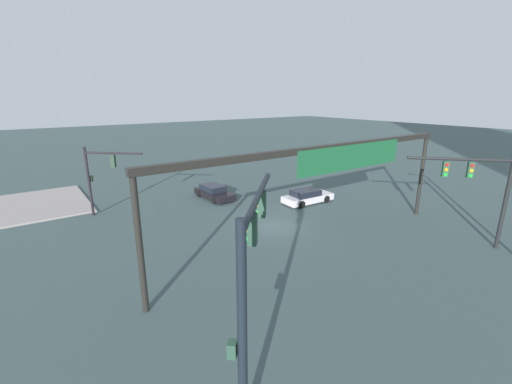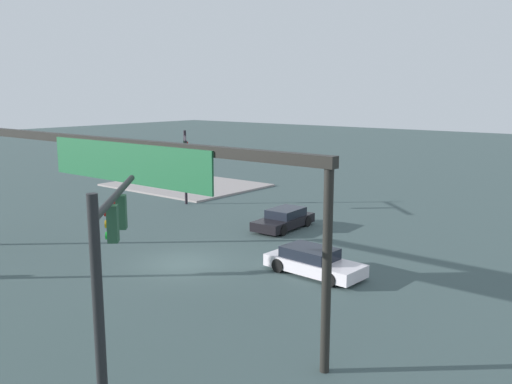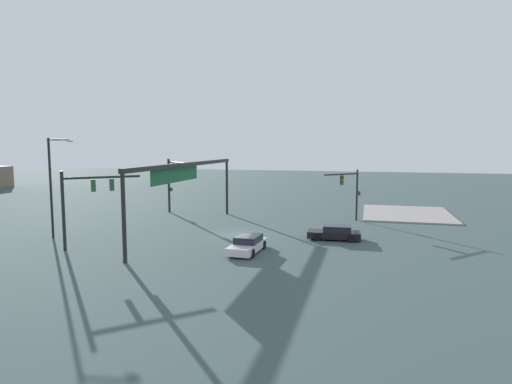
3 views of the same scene
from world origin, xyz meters
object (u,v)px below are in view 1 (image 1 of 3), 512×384
object	(u,v)px
sedan_car_approaching	(214,192)
sedan_car_waiting_far	(307,197)
traffic_signal_cross_street	(99,171)
traffic_signal_opposite_side	(482,183)
traffic_signal_near_corner	(250,268)

from	to	relation	value
sedan_car_approaching	sedan_car_waiting_far	world-z (taller)	same
traffic_signal_cross_street	sedan_car_approaching	distance (m)	9.77
sedan_car_waiting_far	sedan_car_approaching	bearing A→B (deg)	137.97
traffic_signal_opposite_side	traffic_signal_cross_street	xyz separation A→B (m)	(17.31, -19.21, -0.52)
sedan_car_waiting_far	traffic_signal_opposite_side	bearing A→B (deg)	-77.25
traffic_signal_near_corner	sedan_car_approaching	bearing A→B (deg)	17.73
traffic_signal_near_corner	sedan_car_waiting_far	bearing A→B (deg)	-5.49
traffic_signal_near_corner	traffic_signal_cross_street	size ratio (longest dim) A/B	1.18
sedan_car_approaching	sedan_car_waiting_far	distance (m)	8.42
traffic_signal_opposite_side	traffic_signal_cross_street	world-z (taller)	traffic_signal_opposite_side
sedan_car_waiting_far	traffic_signal_near_corner	bearing A→B (deg)	-135.90
traffic_signal_cross_street	traffic_signal_near_corner	bearing A→B (deg)	-46.92
traffic_signal_near_corner	traffic_signal_cross_street	distance (m)	20.06
traffic_signal_opposite_side	traffic_signal_near_corner	bearing A→B (deg)	49.12
traffic_signal_cross_street	sedan_car_approaching	bearing A→B (deg)	37.93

